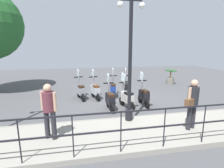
{
  "coord_description": "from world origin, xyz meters",
  "views": [
    {
      "loc": [
        -7.98,
        2.1,
        2.74
      ],
      "look_at": [
        0.2,
        0.5,
        0.9
      ],
      "focal_mm": 28.0,
      "sensor_mm": 36.0,
      "label": 1
    }
  ],
  "objects_px": {
    "potted_palm": "(170,78)",
    "scooter_far_3": "(80,90)",
    "lamp_post_near": "(130,66)",
    "scooter_far_2": "(95,90)",
    "pedestrian_with_bag": "(192,101)",
    "scooter_far_1": "(113,88)",
    "scooter_near_0": "(144,95)",
    "scooter_near_1": "(127,98)",
    "scooter_near_2": "(110,99)",
    "pedestrian_distant": "(49,107)",
    "scooter_far_0": "(125,88)"
  },
  "relations": [
    {
      "from": "pedestrian_with_bag",
      "to": "scooter_near_2",
      "type": "distance_m",
      "value": 3.36
    },
    {
      "from": "scooter_far_2",
      "to": "scooter_near_2",
      "type": "bearing_deg",
      "value": -176.82
    },
    {
      "from": "scooter_near_2",
      "to": "scooter_far_1",
      "type": "relative_size",
      "value": 1.0
    },
    {
      "from": "scooter_near_0",
      "to": "scooter_far_0",
      "type": "xyz_separation_m",
      "value": [
        1.53,
        0.46,
        0.0
      ]
    },
    {
      "from": "pedestrian_with_bag",
      "to": "potted_palm",
      "type": "xyz_separation_m",
      "value": [
        6.77,
        -3.09,
        -0.63
      ]
    },
    {
      "from": "scooter_near_1",
      "to": "scooter_far_1",
      "type": "height_order",
      "value": "same"
    },
    {
      "from": "lamp_post_near",
      "to": "potted_palm",
      "type": "bearing_deg",
      "value": -39.87
    },
    {
      "from": "scooter_far_1",
      "to": "scooter_far_3",
      "type": "distance_m",
      "value": 1.74
    },
    {
      "from": "pedestrian_distant",
      "to": "lamp_post_near",
      "type": "bearing_deg",
      "value": 135.05
    },
    {
      "from": "scooter_near_2",
      "to": "scooter_far_0",
      "type": "height_order",
      "value": "same"
    },
    {
      "from": "pedestrian_distant",
      "to": "scooter_near_0",
      "type": "height_order",
      "value": "pedestrian_distant"
    },
    {
      "from": "pedestrian_with_bag",
      "to": "scooter_far_1",
      "type": "relative_size",
      "value": 1.03
    },
    {
      "from": "scooter_far_2",
      "to": "scooter_near_1",
      "type": "bearing_deg",
      "value": -155.25
    },
    {
      "from": "potted_palm",
      "to": "scooter_far_0",
      "type": "bearing_deg",
      "value": 121.42
    },
    {
      "from": "scooter_near_1",
      "to": "scooter_far_3",
      "type": "relative_size",
      "value": 1.0
    },
    {
      "from": "potted_palm",
      "to": "scooter_far_0",
      "type": "distance_m",
      "value": 4.71
    },
    {
      "from": "lamp_post_near",
      "to": "scooter_near_2",
      "type": "relative_size",
      "value": 2.81
    },
    {
      "from": "lamp_post_near",
      "to": "pedestrian_distant",
      "type": "relative_size",
      "value": 2.72
    },
    {
      "from": "pedestrian_distant",
      "to": "scooter_far_0",
      "type": "relative_size",
      "value": 1.03
    },
    {
      "from": "scooter_near_2",
      "to": "scooter_far_1",
      "type": "distance_m",
      "value": 1.93
    },
    {
      "from": "scooter_far_2",
      "to": "scooter_far_3",
      "type": "distance_m",
      "value": 0.76
    },
    {
      "from": "pedestrian_with_bag",
      "to": "scooter_far_3",
      "type": "bearing_deg",
      "value": 14.85
    },
    {
      "from": "lamp_post_near",
      "to": "scooter_far_2",
      "type": "relative_size",
      "value": 2.81
    },
    {
      "from": "pedestrian_distant",
      "to": "scooter_far_0",
      "type": "height_order",
      "value": "pedestrian_distant"
    },
    {
      "from": "lamp_post_near",
      "to": "potted_palm",
      "type": "height_order",
      "value": "lamp_post_near"
    },
    {
      "from": "lamp_post_near",
      "to": "scooter_near_0",
      "type": "distance_m",
      "value": 2.67
    },
    {
      "from": "scooter_near_2",
      "to": "scooter_far_0",
      "type": "bearing_deg",
      "value": -37.34
    },
    {
      "from": "pedestrian_with_bag",
      "to": "scooter_near_2",
      "type": "xyz_separation_m",
      "value": [
        2.55,
        2.11,
        -0.6
      ]
    },
    {
      "from": "scooter_near_2",
      "to": "scooter_far_2",
      "type": "distance_m",
      "value": 1.76
    },
    {
      "from": "scooter_near_0",
      "to": "scooter_near_1",
      "type": "height_order",
      "value": "same"
    },
    {
      "from": "lamp_post_near",
      "to": "scooter_far_0",
      "type": "relative_size",
      "value": 2.81
    },
    {
      "from": "scooter_far_0",
      "to": "scooter_far_3",
      "type": "distance_m",
      "value": 2.4
    },
    {
      "from": "pedestrian_distant",
      "to": "scooter_far_0",
      "type": "xyz_separation_m",
      "value": [
        4.08,
        -3.3,
        -0.6
      ]
    },
    {
      "from": "potted_palm",
      "to": "scooter_near_0",
      "type": "bearing_deg",
      "value": 138.15
    },
    {
      "from": "scooter_far_0",
      "to": "scooter_far_2",
      "type": "bearing_deg",
      "value": 107.99
    },
    {
      "from": "pedestrian_distant",
      "to": "scooter_far_2",
      "type": "distance_m",
      "value": 4.38
    },
    {
      "from": "scooter_near_2",
      "to": "scooter_far_2",
      "type": "xyz_separation_m",
      "value": [
        1.69,
        0.47,
        0.0
      ]
    },
    {
      "from": "pedestrian_distant",
      "to": "scooter_near_0",
      "type": "bearing_deg",
      "value": 151.82
    },
    {
      "from": "scooter_far_1",
      "to": "scooter_far_2",
      "type": "distance_m",
      "value": 1.0
    },
    {
      "from": "potted_palm",
      "to": "lamp_post_near",
      "type": "bearing_deg",
      "value": 140.13
    },
    {
      "from": "potted_palm",
      "to": "scooter_far_1",
      "type": "height_order",
      "value": "scooter_far_1"
    },
    {
      "from": "scooter_near_1",
      "to": "scooter_far_2",
      "type": "bearing_deg",
      "value": 21.42
    },
    {
      "from": "lamp_post_near",
      "to": "scooter_near_1",
      "type": "relative_size",
      "value": 2.81
    },
    {
      "from": "lamp_post_near",
      "to": "scooter_far_1",
      "type": "xyz_separation_m",
      "value": [
        3.38,
        -0.11,
        -1.58
      ]
    },
    {
      "from": "scooter_near_0",
      "to": "pedestrian_with_bag",
      "type": "bearing_deg",
      "value": -171.62
    },
    {
      "from": "potted_palm",
      "to": "scooter_far_3",
      "type": "height_order",
      "value": "scooter_far_3"
    },
    {
      "from": "scooter_far_0",
      "to": "scooter_far_2",
      "type": "relative_size",
      "value": 1.0
    },
    {
      "from": "scooter_near_1",
      "to": "scooter_near_2",
      "type": "relative_size",
      "value": 1.0
    },
    {
      "from": "scooter_near_1",
      "to": "potted_palm",
      "type": "bearing_deg",
      "value": -62.52
    },
    {
      "from": "scooter_far_3",
      "to": "scooter_far_1",
      "type": "bearing_deg",
      "value": -101.87
    }
  ]
}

